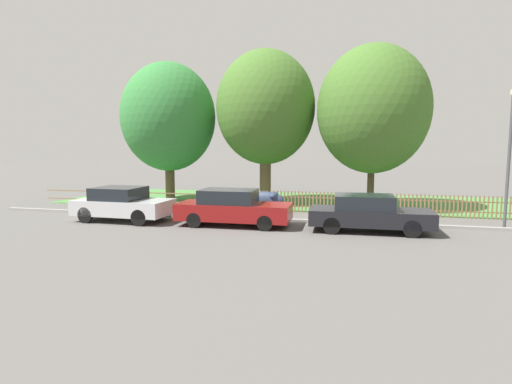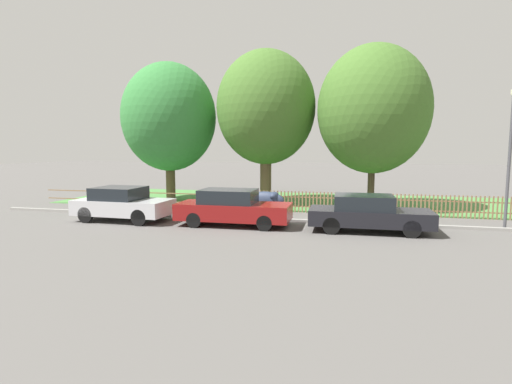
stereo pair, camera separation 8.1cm
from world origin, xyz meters
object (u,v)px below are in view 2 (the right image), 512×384
(parked_car_black_saloon, at_px, (232,208))
(street_lamp, at_px, (512,141))
(covered_motorcycle, at_px, (266,200))
(parked_car_silver_hatchback, at_px, (123,204))
(tree_mid_park, at_px, (373,110))
(parked_car_navy_estate, at_px, (368,213))
(tree_nearest_kerb, at_px, (169,117))
(tree_behind_motorcycle, at_px, (266,108))

(parked_car_black_saloon, relative_size, street_lamp, 0.87)
(covered_motorcycle, bearing_deg, parked_car_silver_hatchback, -145.13)
(covered_motorcycle, distance_m, street_lamp, 9.84)
(parked_car_black_saloon, relative_size, tree_mid_park, 0.55)
(parked_car_navy_estate, xyz_separation_m, covered_motorcycle, (-4.36, 2.97, -0.05))
(parked_car_silver_hatchback, height_order, parked_car_navy_estate, parked_car_silver_hatchback)
(tree_nearest_kerb, xyz_separation_m, tree_mid_park, (11.08, -0.51, 0.15))
(tree_nearest_kerb, xyz_separation_m, tree_behind_motorcycle, (5.58, 0.07, 0.41))
(parked_car_black_saloon, bearing_deg, street_lamp, 8.29)
(parked_car_navy_estate, height_order, tree_behind_motorcycle, tree_behind_motorcycle)
(covered_motorcycle, relative_size, tree_mid_park, 0.24)
(tree_mid_park, distance_m, street_lamp, 6.53)
(covered_motorcycle, xyz_separation_m, tree_behind_motorcycle, (-0.77, 3.47, 4.49))
(parked_car_silver_hatchback, distance_m, parked_car_navy_estate, 9.82)
(parked_car_navy_estate, height_order, covered_motorcycle, parked_car_navy_estate)
(covered_motorcycle, bearing_deg, parked_car_navy_estate, -28.72)
(tree_behind_motorcycle, xyz_separation_m, tree_mid_park, (5.50, -0.58, -0.25))
(parked_car_silver_hatchback, bearing_deg, parked_car_navy_estate, 2.34)
(parked_car_black_saloon, xyz_separation_m, tree_nearest_kerb, (-5.63, 6.41, 4.01))
(parked_car_silver_hatchback, xyz_separation_m, tree_nearest_kerb, (-0.90, 6.46, 4.00))
(parked_car_black_saloon, height_order, tree_mid_park, tree_mid_park)
(tree_nearest_kerb, bearing_deg, parked_car_navy_estate, -30.76)
(parked_car_navy_estate, xyz_separation_m, tree_nearest_kerb, (-10.71, 6.38, 4.04))
(parked_car_navy_estate, height_order, tree_nearest_kerb, tree_nearest_kerb)
(parked_car_black_saloon, distance_m, tree_behind_motorcycle, 7.84)
(street_lamp, bearing_deg, tree_behind_motorcycle, 154.30)
(tree_mid_park, bearing_deg, street_lamp, -42.83)
(parked_car_black_saloon, height_order, covered_motorcycle, parked_car_black_saloon)
(covered_motorcycle, height_order, tree_behind_motorcycle, tree_behind_motorcycle)
(parked_car_navy_estate, distance_m, tree_mid_park, 7.22)
(parked_car_silver_hatchback, xyz_separation_m, parked_car_navy_estate, (9.82, 0.09, -0.04))
(parked_car_black_saloon, xyz_separation_m, street_lamp, (10.09, 1.60, 2.56))
(tree_mid_park, bearing_deg, tree_nearest_kerb, 177.38)
(parked_car_black_saloon, distance_m, tree_nearest_kerb, 9.43)
(tree_mid_park, relative_size, street_lamp, 1.57)
(parked_car_silver_hatchback, relative_size, tree_mid_park, 0.49)
(tree_behind_motorcycle, bearing_deg, parked_car_black_saloon, -89.56)
(parked_car_silver_hatchback, relative_size, tree_nearest_kerb, 0.51)
(street_lamp, bearing_deg, parked_car_black_saloon, -171.00)
(parked_car_silver_hatchback, height_order, tree_behind_motorcycle, tree_behind_motorcycle)
(covered_motorcycle, bearing_deg, tree_mid_park, 37.06)
(tree_nearest_kerb, relative_size, tree_mid_park, 0.97)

